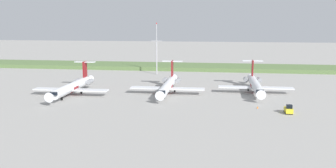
% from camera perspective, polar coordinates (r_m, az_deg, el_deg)
% --- Properties ---
extents(ground_plane, '(500.00, 500.00, 0.00)m').
position_cam_1_polar(ground_plane, '(131.15, 1.38, 0.48)').
color(ground_plane, '#9E9B96').
extents(grass_berm, '(320.00, 20.00, 1.70)m').
position_cam_1_polar(grass_berm, '(165.48, 2.76, 2.81)').
color(grass_berm, '#597542').
rests_on(grass_berm, ground).
extents(regional_jet_nearest, '(22.81, 31.00, 9.00)m').
position_cam_1_polar(regional_jet_nearest, '(110.67, -15.20, -0.38)').
color(regional_jet_nearest, silver).
rests_on(regional_jet_nearest, ground).
extents(regional_jet_second, '(22.81, 31.00, 9.00)m').
position_cam_1_polar(regional_jet_second, '(108.93, 0.00, -0.18)').
color(regional_jet_second, silver).
rests_on(regional_jet_second, ground).
extents(regional_jet_third, '(22.81, 31.00, 9.00)m').
position_cam_1_polar(regional_jet_third, '(113.51, 13.97, -0.06)').
color(regional_jet_third, silver).
rests_on(regional_jet_third, ground).
extents(antenna_mast, '(4.40, 0.50, 21.39)m').
position_cam_1_polar(antenna_mast, '(146.84, -1.86, 5.03)').
color(antenna_mast, '#B2B2B7').
rests_on(antenna_mast, ground).
extents(baggage_tug, '(1.72, 3.20, 2.30)m').
position_cam_1_polar(baggage_tug, '(90.39, 18.99, -3.93)').
color(baggage_tug, yellow).
rests_on(baggage_tug, ground).
extents(safety_cone_front_marker, '(0.44, 0.44, 0.55)m').
position_cam_1_polar(safety_cone_front_marker, '(93.46, 14.34, -3.69)').
color(safety_cone_front_marker, orange).
rests_on(safety_cone_front_marker, ground).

